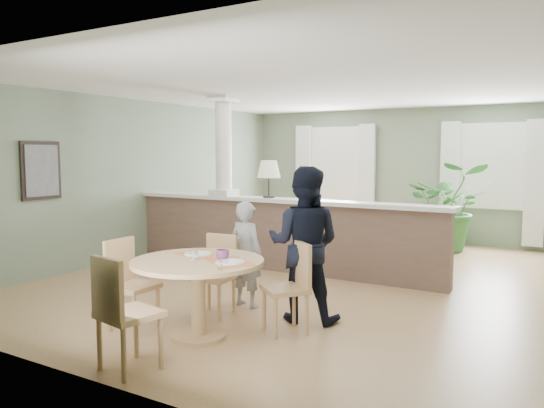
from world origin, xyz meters
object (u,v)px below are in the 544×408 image
Objects in this scene: sofa at (339,231)px; chair_far_boy at (217,271)px; houseplant at (449,207)px; chair_far_man at (292,283)px; child_person at (246,254)px; chair_side at (128,280)px; chair_near at (121,308)px; dining_table at (199,276)px; man_person at (304,244)px.

chair_far_boy is at bearing -70.92° from sofa.
houseplant reaches higher than chair_far_man.
child_person reaches higher than sofa.
chair_side is at bearing -112.63° from chair_far_man.
chair_near is (-1.07, -6.96, -0.27)m from houseplant.
chair_far_boy is 0.71× the size of child_person.
dining_table is 1.03× the size of child_person.
chair_side is at bearing 25.93° from man_person.
chair_far_boy is at bearing -28.93° from chair_side.
dining_table is at bearing -66.89° from sofa.
houseplant is at bearing -108.38° from man_person.
chair_far_boy is 0.45m from child_person.
man_person reaches higher than child_person.
chair_far_boy is at bearing 3.60° from man_person.
chair_far_boy is at bearing -104.48° from houseplant.
houseplant is at bearing -87.89° from chair_near.
houseplant reaches higher than chair_near.
sofa is at bearing 145.90° from chair_far_man.
chair_side is (-0.47, -0.88, 0.02)m from chair_far_boy.
chair_far_man is at bearing -11.06° from chair_far_boy.
child_person is at bearing -25.65° from chair_side.
chair_near is 1.05× the size of chair_side.
houseplant reaches higher than dining_table.
houseplant is at bearing 125.65° from chair_far_man.
sofa is at bearing -86.31° from man_person.
sofa reaches higher than chair_side.
chair_far_boy is 1.04m from man_person.
child_person is (-1.23, -4.86, -0.19)m from houseplant.
dining_table is at bearing -81.11° from chair_near.
child_person is at bearing -21.58° from man_person.
sofa is at bearing 85.68° from chair_far_boy.
sofa is 3.67× the size of chair_far_boy.
chair_far_boy is 0.98× the size of chair_far_man.
man_person is at bearing 179.43° from child_person.
man_person is (1.41, 1.17, 0.32)m from chair_side.
sofa is 3.86m from chair_far_man.
chair_side reaches higher than dining_table.
man_person is (-0.06, 0.38, 0.33)m from chair_far_man.
houseplant is 5.45m from chair_far_boy.
chair_far_boy is (0.09, -3.61, 0.01)m from sofa.
chair_far_man is (1.00, -0.09, 0.01)m from chair_far_boy.
man_person reaches higher than dining_table.
chair_far_man is 1.75m from chair_near.
chair_near is at bearing 58.26° from man_person.
chair_near is (0.38, -5.30, 0.06)m from sofa.
sofa is 3.33× the size of chair_near.
houseplant is 1.83× the size of chair_far_boy.
chair_side is (-0.38, -4.49, 0.04)m from sofa.
chair_near is at bearing -137.52° from chair_side.
child_person is at bearing 66.85° from chair_far_boy.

